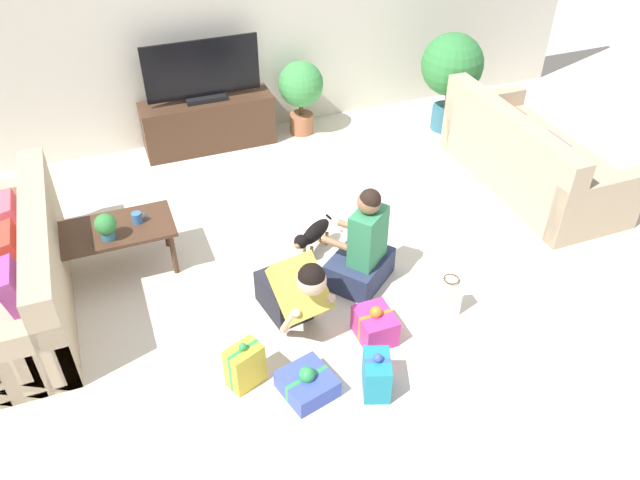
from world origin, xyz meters
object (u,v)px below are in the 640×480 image
at_px(gift_bag_a, 448,297).
at_px(mug, 137,218).
at_px(sofa_left, 10,279).
at_px(person_sitting, 363,250).
at_px(tv, 203,74).
at_px(tabletop_plant, 106,226).
at_px(gift_box_c, 245,366).
at_px(potted_plant_back_right, 301,89).
at_px(sofa_right, 529,159).
at_px(coffee_table, 112,234).
at_px(gift_box_a, 375,325).
at_px(gift_box_b, 307,383).
at_px(dog, 313,234).
at_px(gift_box_d, 377,375).
at_px(tv_console, 209,124).
at_px(potted_plant_corner_right, 452,69).
at_px(person_kneeling, 295,291).

bearing_deg(gift_bag_a, mug, 144.95).
bearing_deg(sofa_left, person_sitting, 75.66).
distance_m(tv, tabletop_plant, 2.31).
xyz_separation_m(sofa_left, gift_box_c, (1.46, -1.36, -0.13)).
bearing_deg(person_sitting, mug, -65.96).
bearing_deg(potted_plant_back_right, tabletop_plant, -140.46).
height_order(sofa_right, coffee_table, sofa_right).
height_order(person_sitting, gift_box_a, person_sitting).
height_order(gift_box_b, gift_box_c, gift_box_c).
relative_size(gift_bag_a, tabletop_plant, 1.64).
relative_size(dog, gift_box_b, 1.11).
bearing_deg(gift_bag_a, tv, 108.67).
distance_m(person_sitting, gift_box_a, 0.67).
relative_size(gift_bag_a, mug, 3.05).
bearing_deg(gift_box_d, tv, 94.27).
height_order(tv_console, dog, tv_console).
height_order(coffee_table, gift_box_a, coffee_table).
bearing_deg(potted_plant_corner_right, potted_plant_back_right, 162.30).
bearing_deg(tv, dog, -79.65).
relative_size(tv_console, person_sitting, 1.55).
height_order(sofa_left, person_sitting, person_sitting).
bearing_deg(tv_console, gift_box_c, -99.06).
height_order(sofa_right, dog, sofa_right).
bearing_deg(tv, sofa_left, -135.13).
bearing_deg(gift_box_d, dog, 85.61).
bearing_deg(potted_plant_back_right, tv_console, 177.28).
distance_m(potted_plant_corner_right, person_sitting, 2.93).
xyz_separation_m(dog, mug, (-1.38, 0.38, 0.28)).
relative_size(sofa_right, dog, 4.38).
bearing_deg(potted_plant_back_right, gift_box_d, -101.91).
height_order(coffee_table, potted_plant_corner_right, potted_plant_corner_right).
relative_size(dog, gift_bag_a, 1.25).
relative_size(potted_plant_back_right, person_sitting, 0.92).
bearing_deg(tv, gift_box_b, -92.65).
xyz_separation_m(person_sitting, dog, (-0.25, 0.49, -0.12)).
relative_size(tv_console, gift_box_a, 4.49).
distance_m(tv_console, tv, 0.57).
distance_m(sofa_right, person_kneeling, 2.99).
relative_size(sofa_right, tabletop_plant, 8.97).
height_order(sofa_left, gift_box_d, sofa_left).
relative_size(gift_box_b, gift_box_c, 1.07).
relative_size(potted_plant_back_right, mug, 7.00).
distance_m(sofa_right, mug, 3.77).
bearing_deg(potted_plant_corner_right, mug, -161.09).
xyz_separation_m(tv_console, gift_box_a, (0.48, -3.27, -0.16)).
distance_m(person_sitting, gift_box_b, 1.24).
relative_size(person_sitting, gift_box_d, 2.62).
xyz_separation_m(sofa_left, sofa_right, (4.78, 0.08, -0.00)).
distance_m(gift_box_b, tabletop_plant, 2.01).
bearing_deg(potted_plant_corner_right, gift_box_d, -126.68).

